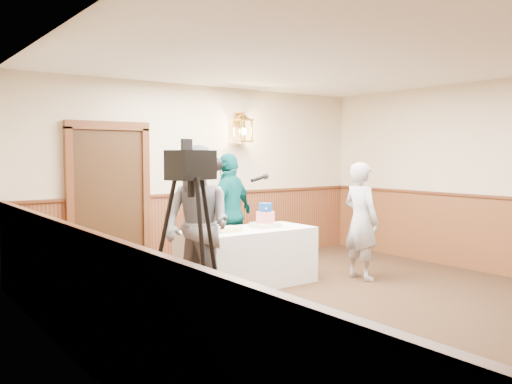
{
  "coord_description": "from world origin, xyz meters",
  "views": [
    {
      "loc": [
        -4.38,
        -3.88,
        1.73
      ],
      "look_at": [
        -0.31,
        1.7,
        1.25
      ],
      "focal_mm": 38.0,
      "sensor_mm": 36.0,
      "label": 1
    }
  ],
  "objects_px": {
    "tiered_cake": "(265,218)",
    "display_table": "(247,257)",
    "interviewer": "(197,227)",
    "tv_camera_rig": "(192,261)",
    "assistant_p": "(230,213)",
    "sheet_cake_yellow": "(227,229)",
    "baker": "(361,221)",
    "sheet_cake_green": "(197,230)"
  },
  "relations": [
    {
      "from": "tiered_cake",
      "to": "display_table",
      "type": "bearing_deg",
      "value": -178.96
    },
    {
      "from": "interviewer",
      "to": "tv_camera_rig",
      "type": "height_order",
      "value": "interviewer"
    },
    {
      "from": "display_table",
      "to": "tv_camera_rig",
      "type": "xyz_separation_m",
      "value": [
        -1.75,
        -1.64,
        0.42
      ]
    },
    {
      "from": "tiered_cake",
      "to": "assistant_p",
      "type": "xyz_separation_m",
      "value": [
        -0.08,
        0.75,
        -0.0
      ]
    },
    {
      "from": "sheet_cake_yellow",
      "to": "interviewer",
      "type": "xyz_separation_m",
      "value": [
        -0.69,
        -0.45,
        0.14
      ]
    },
    {
      "from": "assistant_p",
      "to": "sheet_cake_yellow",
      "type": "bearing_deg",
      "value": 30.45
    },
    {
      "from": "display_table",
      "to": "baker",
      "type": "relative_size",
      "value": 1.11
    },
    {
      "from": "sheet_cake_green",
      "to": "tiered_cake",
      "type": "bearing_deg",
      "value": -2.97
    },
    {
      "from": "sheet_cake_yellow",
      "to": "sheet_cake_green",
      "type": "distance_m",
      "value": 0.39
    },
    {
      "from": "display_table",
      "to": "baker",
      "type": "xyz_separation_m",
      "value": [
        1.49,
        -0.63,
        0.44
      ]
    },
    {
      "from": "assistant_p",
      "to": "tv_camera_rig",
      "type": "xyz_separation_m",
      "value": [
        -1.98,
        -2.4,
        -0.08
      ]
    },
    {
      "from": "sheet_cake_yellow",
      "to": "baker",
      "type": "bearing_deg",
      "value": -17.21
    },
    {
      "from": "tiered_cake",
      "to": "sheet_cake_yellow",
      "type": "distance_m",
      "value": 0.67
    },
    {
      "from": "display_table",
      "to": "interviewer",
      "type": "distance_m",
      "value": 1.28
    },
    {
      "from": "display_table",
      "to": "sheet_cake_yellow",
      "type": "distance_m",
      "value": 0.54
    },
    {
      "from": "baker",
      "to": "tv_camera_rig",
      "type": "bearing_deg",
      "value": 109.29
    },
    {
      "from": "tiered_cake",
      "to": "interviewer",
      "type": "height_order",
      "value": "interviewer"
    },
    {
      "from": "tiered_cake",
      "to": "baker",
      "type": "relative_size",
      "value": 0.21
    },
    {
      "from": "display_table",
      "to": "interviewer",
      "type": "bearing_deg",
      "value": -154.1
    },
    {
      "from": "sheet_cake_yellow",
      "to": "baker",
      "type": "distance_m",
      "value": 1.92
    },
    {
      "from": "tiered_cake",
      "to": "sheet_cake_yellow",
      "type": "height_order",
      "value": "tiered_cake"
    },
    {
      "from": "sheet_cake_yellow",
      "to": "tv_camera_rig",
      "type": "bearing_deg",
      "value": -131.44
    },
    {
      "from": "tiered_cake",
      "to": "sheet_cake_green",
      "type": "height_order",
      "value": "tiered_cake"
    },
    {
      "from": "sheet_cake_yellow",
      "to": "display_table",
      "type": "bearing_deg",
      "value": 9.66
    },
    {
      "from": "display_table",
      "to": "sheet_cake_green",
      "type": "bearing_deg",
      "value": 175.34
    },
    {
      "from": "display_table",
      "to": "assistant_p",
      "type": "bearing_deg",
      "value": 73.18
    },
    {
      "from": "display_table",
      "to": "sheet_cake_green",
      "type": "xyz_separation_m",
      "value": [
        -0.72,
        0.06,
        0.41
      ]
    },
    {
      "from": "tiered_cake",
      "to": "tv_camera_rig",
      "type": "distance_m",
      "value": 2.64
    },
    {
      "from": "display_table",
      "to": "assistant_p",
      "type": "distance_m",
      "value": 0.94
    },
    {
      "from": "sheet_cake_green",
      "to": "interviewer",
      "type": "distance_m",
      "value": 0.67
    },
    {
      "from": "tiered_cake",
      "to": "assistant_p",
      "type": "bearing_deg",
      "value": 95.72
    },
    {
      "from": "tiered_cake",
      "to": "tv_camera_rig",
      "type": "xyz_separation_m",
      "value": [
        -2.05,
        -1.65,
        -0.08
      ]
    },
    {
      "from": "assistant_p",
      "to": "interviewer",
      "type": "bearing_deg",
      "value": 20.57
    },
    {
      "from": "assistant_p",
      "to": "sheet_cake_green",
      "type": "bearing_deg",
      "value": 12.17
    },
    {
      "from": "sheet_cake_green",
      "to": "baker",
      "type": "xyz_separation_m",
      "value": [
        2.21,
        -0.69,
        0.03
      ]
    },
    {
      "from": "display_table",
      "to": "sheet_cake_yellow",
      "type": "relative_size",
      "value": 5.99
    },
    {
      "from": "sheet_cake_green",
      "to": "assistant_p",
      "type": "height_order",
      "value": "assistant_p"
    },
    {
      "from": "sheet_cake_yellow",
      "to": "sheet_cake_green",
      "type": "relative_size",
      "value": 0.96
    },
    {
      "from": "assistant_p",
      "to": "tv_camera_rig",
      "type": "height_order",
      "value": "tv_camera_rig"
    },
    {
      "from": "display_table",
      "to": "tiered_cake",
      "type": "xyz_separation_m",
      "value": [
        0.31,
        0.01,
        0.5
      ]
    },
    {
      "from": "assistant_p",
      "to": "tv_camera_rig",
      "type": "distance_m",
      "value": 3.11
    },
    {
      "from": "tiered_cake",
      "to": "sheet_cake_yellow",
      "type": "bearing_deg",
      "value": -174.33
    }
  ]
}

